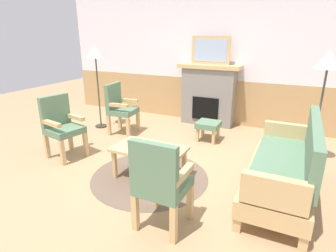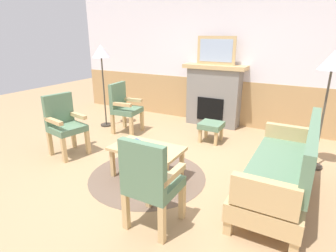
{
  "view_description": "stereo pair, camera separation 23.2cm",
  "coord_description": "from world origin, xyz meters",
  "px_view_note": "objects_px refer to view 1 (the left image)",
  "views": [
    {
      "loc": [
        1.71,
        -3.22,
        1.89
      ],
      "look_at": [
        0.0,
        0.35,
        0.55
      ],
      "focal_mm": 29.39,
      "sensor_mm": 36.0,
      "label": 1
    },
    {
      "loc": [
        1.91,
        -3.12,
        1.89
      ],
      "look_at": [
        0.0,
        0.35,
        0.55
      ],
      "focal_mm": 29.39,
      "sensor_mm": 36.0,
      "label": 2
    }
  ],
  "objects_px": {
    "floor_lamp_by_chairs": "(96,57)",
    "armchair_near_fireplace": "(120,106)",
    "fireplace": "(208,94)",
    "floor_lamp_by_couch": "(328,67)",
    "armchair_by_window_left": "(61,124)",
    "couch": "(285,167)",
    "footstool": "(208,126)",
    "armchair_front_left": "(160,181)",
    "book_on_table": "(138,143)",
    "coffee_table": "(149,151)",
    "framed_picture": "(211,50)"
  },
  "relations": [
    {
      "from": "footstool",
      "to": "floor_lamp_by_chairs",
      "type": "relative_size",
      "value": 0.24
    },
    {
      "from": "couch",
      "to": "floor_lamp_by_couch",
      "type": "height_order",
      "value": "floor_lamp_by_couch"
    },
    {
      "from": "book_on_table",
      "to": "floor_lamp_by_couch",
      "type": "bearing_deg",
      "value": 32.35
    },
    {
      "from": "fireplace",
      "to": "floor_lamp_by_couch",
      "type": "relative_size",
      "value": 0.77
    },
    {
      "from": "fireplace",
      "to": "framed_picture",
      "type": "bearing_deg",
      "value": 90.0
    },
    {
      "from": "book_on_table",
      "to": "floor_lamp_by_chairs",
      "type": "distance_m",
      "value": 2.49
    },
    {
      "from": "couch",
      "to": "footstool",
      "type": "relative_size",
      "value": 4.5
    },
    {
      "from": "fireplace",
      "to": "couch",
      "type": "distance_m",
      "value": 2.92
    },
    {
      "from": "armchair_near_fireplace",
      "to": "floor_lamp_by_chairs",
      "type": "distance_m",
      "value": 1.09
    },
    {
      "from": "framed_picture",
      "to": "book_on_table",
      "type": "distance_m",
      "value": 2.82
    },
    {
      "from": "footstool",
      "to": "framed_picture",
      "type": "bearing_deg",
      "value": 108.55
    },
    {
      "from": "armchair_by_window_left",
      "to": "couch",
      "type": "bearing_deg",
      "value": 4.25
    },
    {
      "from": "footstool",
      "to": "armchair_by_window_left",
      "type": "distance_m",
      "value": 2.52
    },
    {
      "from": "armchair_by_window_left",
      "to": "floor_lamp_by_chairs",
      "type": "bearing_deg",
      "value": 105.78
    },
    {
      "from": "armchair_front_left",
      "to": "floor_lamp_by_couch",
      "type": "relative_size",
      "value": 0.58
    },
    {
      "from": "book_on_table",
      "to": "armchair_by_window_left",
      "type": "height_order",
      "value": "armchair_by_window_left"
    },
    {
      "from": "armchair_near_fireplace",
      "to": "floor_lamp_by_couch",
      "type": "relative_size",
      "value": 0.58
    },
    {
      "from": "floor_lamp_by_chairs",
      "to": "armchair_near_fireplace",
      "type": "bearing_deg",
      "value": -11.09
    },
    {
      "from": "armchair_front_left",
      "to": "floor_lamp_by_couch",
      "type": "distance_m",
      "value": 2.84
    },
    {
      "from": "floor_lamp_by_couch",
      "to": "armchair_near_fireplace",
      "type": "bearing_deg",
      "value": -178.23
    },
    {
      "from": "coffee_table",
      "to": "footstool",
      "type": "xyz_separation_m",
      "value": [
        0.3,
        1.67,
        -0.1
      ]
    },
    {
      "from": "fireplace",
      "to": "footstool",
      "type": "distance_m",
      "value": 1.08
    },
    {
      "from": "framed_picture",
      "to": "floor_lamp_by_couch",
      "type": "xyz_separation_m",
      "value": [
        2.03,
        -1.19,
        -0.11
      ]
    },
    {
      "from": "floor_lamp_by_couch",
      "to": "footstool",
      "type": "bearing_deg",
      "value": 172.24
    },
    {
      "from": "fireplace",
      "to": "coffee_table",
      "type": "height_order",
      "value": "fireplace"
    },
    {
      "from": "coffee_table",
      "to": "footstool",
      "type": "height_order",
      "value": "coffee_table"
    },
    {
      "from": "coffee_table",
      "to": "floor_lamp_by_couch",
      "type": "relative_size",
      "value": 0.57
    },
    {
      "from": "coffee_table",
      "to": "floor_lamp_by_chairs",
      "type": "height_order",
      "value": "floor_lamp_by_chairs"
    },
    {
      "from": "couch",
      "to": "footstool",
      "type": "bearing_deg",
      "value": 134.43
    },
    {
      "from": "couch",
      "to": "coffee_table",
      "type": "height_order",
      "value": "couch"
    },
    {
      "from": "fireplace",
      "to": "armchair_front_left",
      "type": "relative_size",
      "value": 1.33
    },
    {
      "from": "framed_picture",
      "to": "coffee_table",
      "type": "relative_size",
      "value": 0.83
    },
    {
      "from": "armchair_front_left",
      "to": "floor_lamp_by_chairs",
      "type": "height_order",
      "value": "floor_lamp_by_chairs"
    },
    {
      "from": "couch",
      "to": "armchair_front_left",
      "type": "distance_m",
      "value": 1.56
    },
    {
      "from": "framed_picture",
      "to": "footstool",
      "type": "bearing_deg",
      "value": -71.45
    },
    {
      "from": "couch",
      "to": "armchair_by_window_left",
      "type": "xyz_separation_m",
      "value": [
        -3.26,
        -0.24,
        0.14
      ]
    },
    {
      "from": "couch",
      "to": "armchair_near_fireplace",
      "type": "relative_size",
      "value": 1.84
    },
    {
      "from": "book_on_table",
      "to": "armchair_near_fireplace",
      "type": "distance_m",
      "value": 1.77
    },
    {
      "from": "armchair_near_fireplace",
      "to": "floor_lamp_by_chairs",
      "type": "relative_size",
      "value": 0.58
    },
    {
      "from": "floor_lamp_by_chairs",
      "to": "footstool",
      "type": "bearing_deg",
      "value": 5.56
    },
    {
      "from": "coffee_table",
      "to": "couch",
      "type": "bearing_deg",
      "value": 9.07
    },
    {
      "from": "framed_picture",
      "to": "armchair_by_window_left",
      "type": "distance_m",
      "value": 3.21
    },
    {
      "from": "couch",
      "to": "armchair_near_fireplace",
      "type": "distance_m",
      "value": 3.26
    },
    {
      "from": "couch",
      "to": "coffee_table",
      "type": "bearing_deg",
      "value": -170.93
    },
    {
      "from": "armchair_near_fireplace",
      "to": "armchair_by_window_left",
      "type": "distance_m",
      "value": 1.32
    },
    {
      "from": "footstool",
      "to": "floor_lamp_by_couch",
      "type": "distance_m",
      "value": 2.08
    },
    {
      "from": "book_on_table",
      "to": "floor_lamp_by_chairs",
      "type": "bearing_deg",
      "value": 141.88
    },
    {
      "from": "couch",
      "to": "coffee_table",
      "type": "distance_m",
      "value": 1.69
    },
    {
      "from": "armchair_near_fireplace",
      "to": "armchair_front_left",
      "type": "bearing_deg",
      "value": -47.46
    },
    {
      "from": "armchair_by_window_left",
      "to": "armchair_front_left",
      "type": "relative_size",
      "value": 1.0
    }
  ]
}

